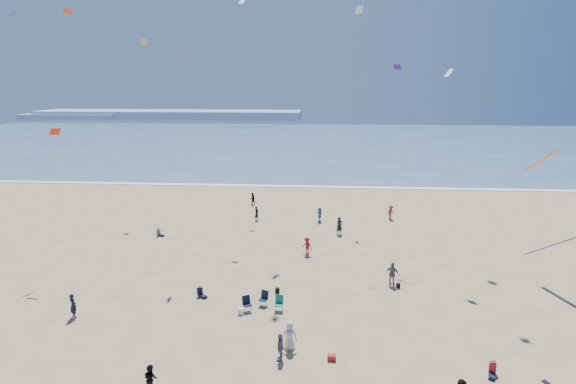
{
  "coord_description": "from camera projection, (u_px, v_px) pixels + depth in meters",
  "views": [
    {
      "loc": [
        3.88,
        -17.01,
        14.24
      ],
      "look_at": [
        2.0,
        8.0,
        8.17
      ],
      "focal_mm": 28.0,
      "sensor_mm": 36.0,
      "label": 1
    }
  ],
  "objects": [
    {
      "name": "cooler",
      "position": [
        332.0,
        357.0,
        23.71
      ],
      "size": [
        0.45,
        0.3,
        0.3
      ],
      "primitive_type": "cube",
      "color": "#B41E19",
      "rests_on": "ground"
    },
    {
      "name": "white_tote",
      "position": [
        241.0,
        311.0,
        28.41
      ],
      "size": [
        0.35,
        0.2,
        0.4
      ],
      "primitive_type": "cube",
      "color": "white",
      "rests_on": "ground"
    },
    {
      "name": "chair_cluster",
      "position": [
        263.0,
        302.0,
        28.96
      ],
      "size": [
        2.73,
        1.6,
        1.0
      ],
      "color": "black",
      "rests_on": "ground"
    },
    {
      "name": "black_backpack",
      "position": [
        277.0,
        290.0,
        31.3
      ],
      "size": [
        0.3,
        0.22,
        0.38
      ],
      "primitive_type": "cube",
      "color": "black",
      "rests_on": "ground"
    },
    {
      "name": "kites_aloft",
      "position": [
        403.0,
        66.0,
        29.52
      ],
      "size": [
        40.8,
        43.68,
        29.9
      ],
      "color": "#582590",
      "rests_on": "ground"
    },
    {
      "name": "ocean",
      "position": [
        306.0,
        142.0,
        112.19
      ],
      "size": [
        220.0,
        100.0,
        0.06
      ],
      "primitive_type": "cube",
      "color": "#476B84",
      "rests_on": "ground"
    },
    {
      "name": "headland_near",
      "position": [
        73.0,
        116.0,
        187.08
      ],
      "size": [
        40.0,
        14.0,
        2.0
      ],
      "primitive_type": "cube",
      "color": "#7A8EA8",
      "rests_on": "ground"
    },
    {
      "name": "seated_group",
      "position": [
        284.0,
        317.0,
        27.23
      ],
      "size": [
        25.16,
        23.73,
        0.84
      ],
      "color": "white",
      "rests_on": "ground"
    },
    {
      "name": "headland_far",
      "position": [
        170.0,
        114.0,
        188.88
      ],
      "size": [
        110.0,
        20.0,
        3.2
      ],
      "primitive_type": "cube",
      "color": "#7A8EA8",
      "rests_on": "ground"
    },
    {
      "name": "surf_line",
      "position": [
        293.0,
        186.0,
        63.73
      ],
      "size": [
        220.0,
        1.2,
        0.08
      ],
      "primitive_type": "cube",
      "color": "white",
      "rests_on": "ground"
    },
    {
      "name": "standing_flyers",
      "position": [
        340.0,
        277.0,
        32.07
      ],
      "size": [
        27.91,
        41.04,
        1.81
      ],
      "color": "black",
      "rests_on": "ground"
    },
    {
      "name": "navy_bag",
      "position": [
        398.0,
        285.0,
        32.12
      ],
      "size": [
        0.28,
        0.18,
        0.34
      ],
      "primitive_type": "cube",
      "color": "black",
      "rests_on": "ground"
    }
  ]
}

